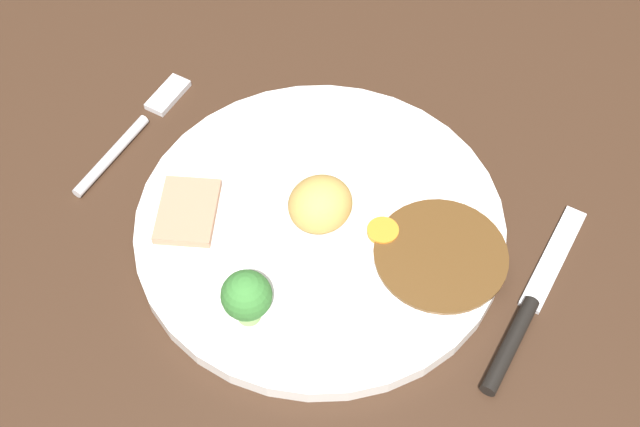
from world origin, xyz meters
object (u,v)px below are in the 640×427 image
roast_potato_left (320,204)px  knife (527,311)px  dinner_plate (320,226)px  carrot_coin_front (385,226)px  broccoli_floret (247,297)px  meat_slice_main (188,211)px  fork (136,130)px

roast_potato_left → knife: bearing=-0.5°
dinner_plate → carrot_coin_front: bearing=18.1°
dinner_plate → broccoli_floret: broccoli_floret is taller
meat_slice_main → fork: meat_slice_main is taller
carrot_coin_front → knife: size_ratio=0.14×
dinner_plate → broccoli_floret: 10.68cm
meat_slice_main → carrot_coin_front: (14.78, 5.67, -0.17)cm
knife → roast_potato_left: bearing=93.4°
roast_potato_left → fork: size_ratio=0.34×
roast_potato_left → carrot_coin_front: 5.57cm
meat_slice_main → carrot_coin_front: meat_slice_main is taller
carrot_coin_front → knife: 12.67cm
broccoli_floret → knife: size_ratio=0.27×
meat_slice_main → knife: meat_slice_main is taller
meat_slice_main → knife: size_ratio=0.34×
fork → dinner_plate: bearing=-93.1°
carrot_coin_front → broccoli_floret: (-5.93, -11.66, 2.61)cm
carrot_coin_front → knife: bearing=-7.7°
meat_slice_main → carrot_coin_front: bearing=21.0°
roast_potato_left → fork: roast_potato_left is taller
dinner_plate → roast_potato_left: 2.88cm
dinner_plate → broccoli_floret: size_ratio=6.03×
carrot_coin_front → broccoli_floret: bearing=-117.0°
dinner_plate → fork: size_ratio=1.94×
knife → fork: bearing=90.1°
carrot_coin_front → broccoli_floret: broccoli_floret is taller
fork → carrot_coin_front: bearing=-87.9°
dinner_plate → carrot_coin_front: 5.31cm
meat_slice_main → knife: (27.28, 3.97, -1.35)cm
dinner_plate → roast_potato_left: (-0.01, 0.06, 2.88)cm
carrot_coin_front → fork: carrot_coin_front is taller
carrot_coin_front → knife: carrot_coin_front is taller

